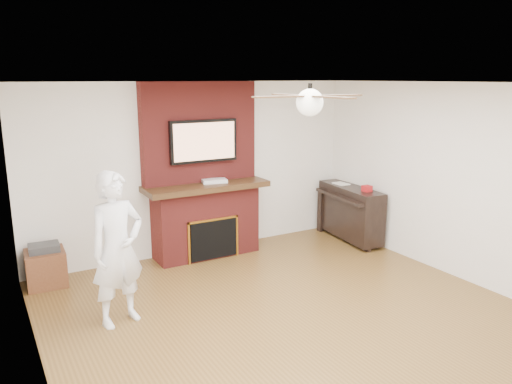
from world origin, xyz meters
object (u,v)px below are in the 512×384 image
side_table (46,266)px  piano (350,212)px  fireplace (204,188)px  person (117,249)px

side_table → piano: 4.52m
side_table → piano: bearing=-3.3°
fireplace → side_table: (-2.20, -0.07, -0.75)m
fireplace → piano: (2.29, -0.55, -0.53)m
fireplace → person: 2.23m
fireplace → side_table: 2.32m
person → piano: bearing=-2.2°
fireplace → piano: fireplace is taller
fireplace → person: fireplace is taller
person → side_table: bearing=95.3°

